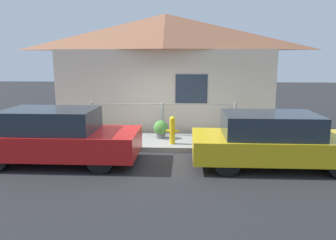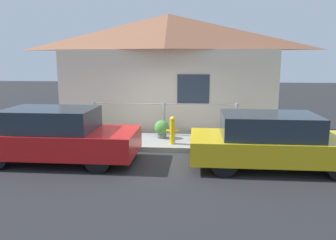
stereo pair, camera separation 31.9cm
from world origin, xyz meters
name	(u,v)px [view 2 (the right image)]	position (x,y,z in m)	size (l,w,h in m)	color
ground_plane	(158,152)	(0.00, 0.00, 0.00)	(60.00, 60.00, 0.00)	#262628
sidewalk	(162,142)	(0.00, 0.91, 0.07)	(24.00, 1.83, 0.14)	gray
house	(168,38)	(0.00, 3.21, 3.41)	(8.11, 2.23, 4.29)	beige
fence	(164,117)	(0.00, 1.68, 0.75)	(4.90, 0.10, 1.09)	#999993
car_left	(56,135)	(-2.54, -1.08, 0.70)	(4.11, 1.75, 1.41)	red
car_right	(273,141)	(2.96, -1.08, 0.67)	(4.12, 1.75, 1.34)	gold
fire_hydrant	(173,130)	(0.38, 0.46, 0.58)	(0.39, 0.17, 0.84)	yellow
potted_plant_near_hydrant	(162,128)	(-0.03, 1.19, 0.45)	(0.47, 0.47, 0.58)	slate
potted_plant_by_fence	(94,124)	(-2.34, 1.47, 0.49)	(0.54, 0.54, 0.64)	brown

